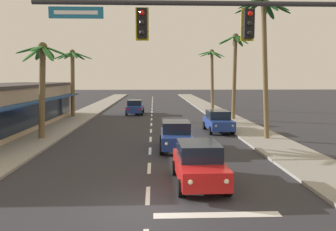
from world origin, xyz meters
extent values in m
plane|color=#2D2D33|center=(0.00, 0.00, 0.00)|extent=(220.00, 220.00, 0.00)
cube|color=gray|center=(7.80, 20.00, 0.07)|extent=(3.20, 110.00, 0.14)
cube|color=gray|center=(-7.80, 20.00, 0.07)|extent=(3.20, 110.00, 0.14)
cube|color=silver|center=(0.00, 1.33, 0.00)|extent=(0.16, 2.00, 0.01)
cube|color=silver|center=(0.00, 5.19, 0.00)|extent=(0.16, 2.00, 0.01)
cube|color=silver|center=(0.00, 9.06, 0.00)|extent=(0.16, 2.00, 0.01)
cube|color=silver|center=(0.00, 12.93, 0.00)|extent=(0.16, 2.00, 0.01)
cube|color=silver|center=(0.00, 16.79, 0.00)|extent=(0.16, 2.00, 0.01)
cube|color=silver|center=(0.00, 20.66, 0.00)|extent=(0.16, 2.00, 0.01)
cube|color=silver|center=(0.00, 24.52, 0.00)|extent=(0.16, 2.00, 0.01)
cube|color=silver|center=(0.00, 28.39, 0.00)|extent=(0.16, 2.00, 0.01)
cube|color=silver|center=(0.00, 32.25, 0.00)|extent=(0.16, 2.00, 0.01)
cube|color=silver|center=(0.00, 36.12, 0.00)|extent=(0.16, 2.00, 0.01)
cube|color=silver|center=(0.00, 39.98, 0.00)|extent=(0.16, 2.00, 0.01)
cube|color=silver|center=(0.00, 43.85, 0.00)|extent=(0.16, 2.00, 0.01)
cube|color=silver|center=(0.00, 47.72, 0.00)|extent=(0.16, 2.00, 0.01)
cube|color=silver|center=(0.00, 51.58, 0.00)|extent=(0.16, 2.00, 0.01)
cube|color=silver|center=(0.00, 55.45, 0.00)|extent=(0.16, 2.00, 0.01)
cube|color=silver|center=(0.00, 59.31, 0.00)|extent=(0.16, 2.00, 0.01)
cube|color=silver|center=(0.00, 63.18, 0.00)|extent=(0.16, 2.00, 0.01)
cube|color=silver|center=(0.00, 67.04, 0.00)|extent=(0.16, 2.00, 0.01)
cube|color=silver|center=(2.20, -0.60, 0.00)|extent=(4.00, 0.44, 0.01)
cylinder|color=#2D2D33|center=(1.58, 0.29, 6.63)|extent=(10.25, 0.16, 0.16)
cube|color=black|center=(3.28, 0.27, 5.99)|extent=(0.32, 0.26, 0.92)
sphere|color=red|center=(3.28, 0.13, 6.29)|extent=(0.17, 0.17, 0.17)
sphere|color=black|center=(3.28, 0.13, 5.99)|extent=(0.17, 0.17, 0.17)
sphere|color=black|center=(3.28, 0.13, 5.69)|extent=(0.17, 0.17, 0.17)
cube|color=yellow|center=(3.28, 0.44, 5.99)|extent=(0.42, 0.03, 1.04)
cube|color=black|center=(-0.13, 0.27, 5.99)|extent=(0.32, 0.26, 0.92)
sphere|color=red|center=(-0.13, 0.13, 6.29)|extent=(0.17, 0.17, 0.17)
sphere|color=black|center=(-0.13, 0.13, 5.99)|extent=(0.17, 0.17, 0.17)
sphere|color=black|center=(-0.13, 0.13, 5.69)|extent=(0.17, 0.17, 0.17)
cube|color=yellow|center=(-0.13, 0.44, 5.99)|extent=(0.42, 0.03, 1.04)
cube|color=#196B93|center=(-2.19, 0.29, 6.31)|extent=(1.70, 0.05, 0.36)
cube|color=white|center=(-2.19, 0.26, 6.31)|extent=(1.36, 0.01, 0.12)
cube|color=red|center=(2.03, 2.57, 0.68)|extent=(1.84, 4.33, 0.72)
cube|color=black|center=(2.03, 2.72, 1.36)|extent=(1.64, 2.23, 0.64)
cylinder|color=black|center=(2.92, 1.17, 0.32)|extent=(0.23, 0.64, 0.64)
cylinder|color=black|center=(1.20, 1.14, 0.32)|extent=(0.23, 0.64, 0.64)
cylinder|color=black|center=(2.87, 4.01, 0.32)|extent=(0.23, 0.64, 0.64)
cylinder|color=black|center=(1.14, 3.97, 0.32)|extent=(0.23, 0.64, 0.64)
sphere|color=#F9EFC6|center=(2.69, 0.41, 0.76)|extent=(0.18, 0.18, 0.18)
sphere|color=#F9EFC6|center=(1.45, 0.39, 0.76)|extent=(0.18, 0.18, 0.18)
cube|color=red|center=(2.65, 4.74, 0.78)|extent=(0.24, 0.06, 0.20)
cube|color=red|center=(1.33, 4.72, 0.78)|extent=(0.24, 0.06, 0.20)
cube|color=navy|center=(1.55, 9.42, 0.68)|extent=(1.84, 4.33, 0.72)
cube|color=black|center=(1.55, 9.57, 1.36)|extent=(1.64, 2.23, 0.64)
cylinder|color=black|center=(2.39, 7.98, 0.32)|extent=(0.23, 0.64, 0.64)
cylinder|color=black|center=(0.66, 8.01, 0.32)|extent=(0.23, 0.64, 0.64)
cylinder|color=black|center=(2.44, 10.82, 0.32)|extent=(0.23, 0.64, 0.64)
cylinder|color=black|center=(0.71, 10.85, 0.32)|extent=(0.23, 0.64, 0.64)
sphere|color=#F9EFC6|center=(2.13, 7.24, 0.76)|extent=(0.18, 0.18, 0.18)
sphere|color=#F9EFC6|center=(0.89, 7.26, 0.76)|extent=(0.18, 0.18, 0.18)
cube|color=red|center=(2.25, 11.56, 0.78)|extent=(0.24, 0.06, 0.20)
cube|color=red|center=(0.93, 11.59, 0.78)|extent=(0.24, 0.06, 0.20)
cube|color=navy|center=(-1.94, 29.59, 0.68)|extent=(1.87, 4.34, 0.72)
cube|color=black|center=(-1.94, 29.44, 1.36)|extent=(1.66, 2.24, 0.64)
cylinder|color=black|center=(-2.76, 31.03, 0.32)|extent=(0.24, 0.65, 0.64)
cylinder|color=black|center=(-1.04, 30.99, 0.32)|extent=(0.24, 0.65, 0.64)
cylinder|color=black|center=(-2.84, 28.19, 0.32)|extent=(0.24, 0.65, 0.64)
cylinder|color=black|center=(-1.11, 28.15, 0.32)|extent=(0.24, 0.65, 0.64)
sphere|color=#B2B2AD|center=(-2.50, 31.78, 0.76)|extent=(0.18, 0.18, 0.18)
sphere|color=#B2B2AD|center=(-1.26, 31.74, 0.76)|extent=(0.18, 0.18, 0.18)
cube|color=red|center=(-2.66, 27.45, 0.78)|extent=(0.24, 0.07, 0.20)
cube|color=red|center=(-1.34, 27.41, 0.78)|extent=(0.24, 0.07, 0.20)
cube|color=navy|center=(5.31, 16.06, 0.68)|extent=(1.85, 4.34, 0.72)
cube|color=black|center=(5.30, 16.21, 1.36)|extent=(1.65, 2.23, 0.64)
cylinder|color=black|center=(6.20, 14.66, 0.32)|extent=(0.23, 0.64, 0.64)
cylinder|color=black|center=(4.47, 14.62, 0.32)|extent=(0.23, 0.64, 0.64)
cylinder|color=black|center=(6.14, 17.50, 0.32)|extent=(0.23, 0.64, 0.64)
cylinder|color=black|center=(4.41, 17.46, 0.32)|extent=(0.23, 0.64, 0.64)
sphere|color=#B2B2AD|center=(5.97, 13.91, 0.76)|extent=(0.18, 0.18, 0.18)
sphere|color=#B2B2AD|center=(4.73, 13.88, 0.76)|extent=(0.18, 0.18, 0.18)
cube|color=red|center=(5.92, 18.24, 0.78)|extent=(0.24, 0.07, 0.20)
cube|color=red|center=(4.60, 18.21, 0.78)|extent=(0.24, 0.07, 0.20)
cylinder|color=brown|center=(-7.34, 12.96, 3.14)|extent=(0.73, 0.41, 6.29)
ellipsoid|color=#2D702D|center=(-6.25, 13.08, 6.01)|extent=(1.96, 0.66, 0.87)
ellipsoid|color=#2D702D|center=(-6.39, 13.50, 6.05)|extent=(1.83, 1.44, 0.79)
ellipsoid|color=#2D702D|center=(-7.08, 13.89, 6.03)|extent=(0.60, 1.96, 0.83)
ellipsoid|color=#2D702D|center=(-7.66, 13.73, 5.95)|extent=(1.33, 1.80, 0.99)
ellipsoid|color=#2D702D|center=(-8.14, 13.11, 6.14)|extent=(2.02, 0.70, 0.62)
ellipsoid|color=#2D702D|center=(-7.61, 12.25, 5.82)|extent=(1.26, 1.70, 1.24)
ellipsoid|color=#2D702D|center=(-7.25, 11.99, 6.13)|extent=(0.56, 2.01, 0.63)
ellipsoid|color=#2D702D|center=(-6.66, 12.28, 5.84)|extent=(1.39, 1.65, 1.20)
sphere|color=#4C4223|center=(-7.17, 12.96, 6.33)|extent=(0.60, 0.60, 0.60)
cylinder|color=brown|center=(-8.35, 26.47, 3.42)|extent=(0.55, 0.42, 6.85)
ellipsoid|color=#236028|center=(-7.22, 26.39, 6.55)|extent=(2.21, 0.56, 0.91)
ellipsoid|color=#236028|center=(-7.85, 27.46, 6.58)|extent=(1.25, 2.18, 0.86)
ellipsoid|color=#236028|center=(-8.93, 27.35, 6.62)|extent=(1.63, 2.03, 0.77)
ellipsoid|color=#236028|center=(-9.35, 26.38, 6.53)|extent=(2.20, 0.57, 0.95)
ellipsoid|color=#236028|center=(-8.83, 25.57, 6.49)|extent=(1.45, 2.05, 1.02)
ellipsoid|color=#236028|center=(-7.84, 25.49, 6.56)|extent=(1.27, 2.16, 0.90)
sphere|color=#4C4223|center=(-8.29, 26.47, 6.89)|extent=(0.60, 0.60, 0.60)
cylinder|color=brown|center=(7.74, 12.35, 4.65)|extent=(0.85, 0.33, 9.31)
ellipsoid|color=#1E5123|center=(8.41, 12.33, 8.94)|extent=(1.92, 0.44, 1.05)
ellipsoid|color=#1E5123|center=(8.07, 13.01, 8.86)|extent=(1.52, 1.64, 1.20)
ellipsoid|color=#1E5123|center=(7.82, 13.24, 9.00)|extent=(1.08, 1.97, 0.94)
ellipsoid|color=#1E5123|center=(6.97, 13.13, 8.94)|extent=(1.38, 1.82, 1.05)
ellipsoid|color=#1E5123|center=(6.64, 12.81, 9.01)|extent=(1.92, 1.31, 0.91)
ellipsoid|color=#1E5123|center=(6.56, 12.04, 9.04)|extent=(2.01, 1.02, 0.86)
ellipsoid|color=#1E5123|center=(6.78, 11.62, 9.16)|extent=(1.71, 1.75, 0.62)
ellipsoid|color=#1E5123|center=(7.68, 11.48, 8.87)|extent=(0.80, 1.89, 1.18)
ellipsoid|color=#1E5123|center=(8.11, 11.69, 8.92)|extent=(1.60, 1.65, 1.09)
sphere|color=#4C4223|center=(7.48, 12.35, 9.35)|extent=(0.60, 0.60, 0.60)
cylinder|color=brown|center=(8.27, 23.61, 4.12)|extent=(0.44, 0.38, 8.25)
ellipsoid|color=#2D702D|center=(9.21, 23.50, 8.12)|extent=(1.89, 0.62, 0.58)
ellipsoid|color=#2D702D|center=(8.83, 24.23, 7.88)|extent=(1.40, 1.55, 1.06)
ellipsoid|color=#2D702D|center=(8.42, 24.42, 7.89)|extent=(0.65, 1.75, 1.04)
ellipsoid|color=#2D702D|center=(7.58, 24.07, 7.95)|extent=(1.70, 1.28, 0.91)
ellipsoid|color=#2D702D|center=(7.45, 23.54, 7.96)|extent=(1.79, 0.56, 0.91)
ellipsoid|color=#2D702D|center=(7.76, 22.89, 8.09)|extent=(1.42, 1.72, 0.65)
ellipsoid|color=#2D702D|center=(8.26, 22.76, 7.95)|extent=(0.48, 1.78, 0.91)
ellipsoid|color=#2D702D|center=(8.78, 22.95, 7.88)|extent=(1.32, 1.62, 1.04)
sphere|color=#4C4223|center=(8.30, 23.61, 8.29)|extent=(0.60, 0.60, 0.60)
cylinder|color=brown|center=(7.94, 34.87, 3.79)|extent=(0.61, 0.39, 7.59)
ellipsoid|color=#2D702D|center=(8.65, 34.69, 7.30)|extent=(1.78, 0.77, 0.89)
ellipsoid|color=#2D702D|center=(8.50, 35.35, 7.25)|extent=(1.61, 1.32, 0.97)
ellipsoid|color=#2D702D|center=(7.74, 35.77, 7.49)|extent=(0.59, 1.86, 0.51)
ellipsoid|color=#2D702D|center=(7.17, 35.43, 7.36)|extent=(1.62, 1.45, 0.77)
ellipsoid|color=#2D702D|center=(6.95, 35.02, 7.46)|extent=(1.86, 0.70, 0.58)
ellipsoid|color=#2D702D|center=(7.21, 34.29, 7.34)|extent=(1.56, 1.50, 0.80)
ellipsoid|color=#2D702D|center=(7.88, 34.01, 7.37)|extent=(0.50, 1.80, 0.74)
ellipsoid|color=#2D702D|center=(8.39, 34.33, 7.20)|extent=(1.45, 1.43, 1.08)
sphere|color=#4C4223|center=(7.83, 34.87, 7.63)|extent=(0.60, 0.60, 0.60)
cube|color=navy|center=(-8.68, 17.47, 2.43)|extent=(1.00, 22.04, 0.12)
cube|color=black|center=(-9.11, 17.47, 1.40)|extent=(0.06, 20.74, 1.80)
camera|label=1|loc=(0.23, -11.07, 4.29)|focal=37.39mm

